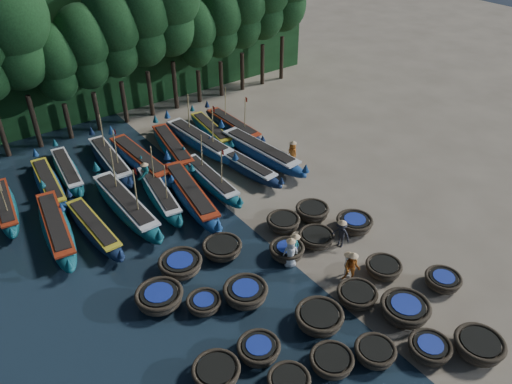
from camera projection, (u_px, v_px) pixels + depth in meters
ground at (280, 253)px, 27.26m from camera, size 120.00×120.00×0.00m
foliage_wall at (99, 50)px, 40.09m from camera, size 40.00×3.00×10.00m
coracle_3 at (429, 348)px, 21.52m from camera, size 1.90×1.90×0.67m
coracle_4 at (479, 346)px, 21.53m from camera, size 2.37×2.37×0.81m
coracle_5 at (289, 382)px, 20.12m from camera, size 1.93×1.93×0.70m
coracle_6 at (332, 361)px, 20.99m from camera, size 2.34×2.34×0.65m
coracle_7 at (375, 352)px, 21.30m from camera, size 1.82×1.82×0.73m
coracle_8 at (405, 309)px, 23.27m from camera, size 2.89×2.89×0.81m
coracle_9 at (443, 280)px, 24.96m from camera, size 1.85×1.85×0.66m
coracle_10 at (216, 372)px, 20.54m from camera, size 2.25×2.25×0.68m
coracle_11 at (259, 349)px, 21.46m from camera, size 2.21×2.21×0.70m
coracle_12 at (319, 318)px, 22.82m from camera, size 2.73×2.73×0.83m
coracle_13 at (357, 295)px, 24.12m from camera, size 2.35×2.35×0.67m
coracle_14 at (383, 268)px, 25.71m from camera, size 2.11×2.11×0.68m
coracle_15 at (204, 303)px, 23.71m from camera, size 1.81×1.81×0.63m
coracle_16 at (246, 293)px, 24.10m from camera, size 2.56×2.56×0.85m
coracle_17 at (287, 251)px, 26.74m from camera, size 1.93×1.93×0.75m
coracle_18 at (316, 238)px, 27.74m from camera, size 2.06×2.06×0.66m
coracle_19 at (354, 223)px, 28.74m from camera, size 2.55×2.55×0.76m
coracle_20 at (159, 297)px, 23.87m from camera, size 2.43×2.43×0.84m
coracle_21 at (180, 265)px, 25.79m from camera, size 2.46×2.46×0.82m
coracle_22 at (222, 248)px, 26.94m from camera, size 2.43×2.43×0.74m
coracle_23 at (283, 223)px, 28.78m from camera, size 2.32×2.32×0.78m
coracle_24 at (312, 212)px, 29.65m from camera, size 2.40×2.40×0.80m
long_boat_1 at (56, 227)px, 28.20m from camera, size 2.68×8.53×1.52m
long_boat_2 at (94, 227)px, 28.31m from camera, size 1.56×7.50×1.32m
long_boat_3 at (126, 205)px, 29.93m from camera, size 1.69×9.22×3.92m
long_boat_4 at (159, 193)px, 31.12m from camera, size 2.56×7.74×3.33m
long_boat_5 at (191, 194)px, 30.90m from camera, size 2.98×8.99×1.60m
long_boat_6 at (210, 179)px, 32.47m from camera, size 1.68×7.74×3.29m
long_boat_7 at (243, 165)px, 33.98m from camera, size 2.16×7.66×1.36m
long_boat_8 at (260, 152)px, 35.32m from camera, size 2.50×9.16×1.62m
long_boat_9 at (5, 206)px, 30.07m from camera, size 2.09×7.21×3.08m
long_boat_10 at (49, 184)px, 32.00m from camera, size 2.07×7.82×1.38m
long_boat_11 at (67, 171)px, 33.42m from camera, size 2.08×7.38×1.31m
long_boat_12 at (110, 160)px, 34.43m from camera, size 2.01×8.29×3.53m
long_boat_13 at (140, 160)px, 34.42m from camera, size 2.01×8.96×1.58m
long_boat_14 at (173, 148)px, 35.90m from camera, size 2.86×8.31×1.48m
long_boat_15 at (199, 141)px, 36.68m from camera, size 2.21×9.01×3.84m
long_boat_16 at (211, 130)px, 38.36m from camera, size 2.06×7.24×1.28m
long_boat_17 at (233, 126)px, 38.83m from camera, size 1.47×7.90×3.35m
fisherman_0 at (291, 252)px, 25.91m from camera, size 1.00×0.85×1.93m
fisherman_1 at (295, 245)px, 26.45m from camera, size 0.66×0.60×1.71m
fisherman_2 at (352, 267)px, 24.96m from camera, size 1.00×1.07×1.96m
fisherman_3 at (341, 234)px, 27.26m from camera, size 0.88×1.21×1.88m
fisherman_4 at (348, 264)px, 25.32m from camera, size 0.77×0.93×1.69m
fisherman_5 at (146, 175)px, 32.28m from camera, size 1.53×1.35×1.88m
fisherman_6 at (293, 153)px, 34.58m from camera, size 0.58×0.87×1.94m
tree_4 at (9, 29)px, 32.35m from camera, size 5.34×5.34×12.58m
tree_5 at (54, 62)px, 35.00m from camera, size 3.68×3.68×8.68m
tree_6 at (84, 47)px, 35.76m from camera, size 4.09×4.09×9.65m
tree_7 at (113, 31)px, 36.51m from camera, size 4.51×4.51×10.63m
tree_8 at (140, 17)px, 37.27m from camera, size 4.92×4.92×11.60m
tree_9 at (167, 3)px, 38.02m from camera, size 5.34×5.34×12.58m
tree_10 at (195, 33)px, 40.67m from camera, size 3.68×3.68×8.68m
tree_11 at (219, 20)px, 41.42m from camera, size 4.09×4.09×9.65m
tree_12 at (241, 8)px, 42.18m from camera, size 4.51×4.51×10.63m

